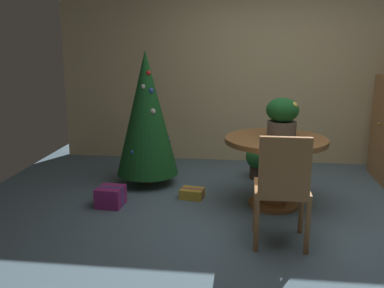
{
  "coord_description": "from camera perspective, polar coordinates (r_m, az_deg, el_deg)",
  "views": [
    {
      "loc": [
        -0.4,
        -3.87,
        1.66
      ],
      "look_at": [
        -0.9,
        0.2,
        0.69
      ],
      "focal_mm": 40.57,
      "sensor_mm": 36.0,
      "label": 1
    }
  ],
  "objects": [
    {
      "name": "ground_plane",
      "position": [
        4.23,
        12.09,
        -10.09
      ],
      "size": [
        6.6,
        6.6,
        0.0
      ],
      "primitive_type": "plane",
      "color": "slate"
    },
    {
      "name": "back_wall_panel",
      "position": [
        6.09,
        10.98,
        9.72
      ],
      "size": [
        6.0,
        0.1,
        2.6
      ],
      "primitive_type": "cube",
      "color": "beige",
      "rests_on": "ground_plane"
    },
    {
      "name": "round_dining_table",
      "position": [
        4.47,
        10.88,
        -2.04
      ],
      "size": [
        1.03,
        1.03,
        0.72
      ],
      "color": "brown",
      "rests_on": "ground_plane"
    },
    {
      "name": "flower_vase",
      "position": [
        4.44,
        11.79,
        3.58
      ],
      "size": [
        0.33,
        0.33,
        0.4
      ],
      "color": "#665B51",
      "rests_on": "round_dining_table"
    },
    {
      "name": "wooden_chair_near",
      "position": [
        3.58,
        11.8,
        -5.23
      ],
      "size": [
        0.44,
        0.44,
        0.96
      ],
      "color": "#9E6B3D",
      "rests_on": "ground_plane"
    },
    {
      "name": "holiday_tree",
      "position": [
        5.04,
        -6.0,
        4.02
      ],
      "size": [
        0.72,
        0.72,
        1.57
      ],
      "color": "brown",
      "rests_on": "ground_plane"
    },
    {
      "name": "gift_box_purple",
      "position": [
        4.58,
        -10.65,
        -6.8
      ],
      "size": [
        0.28,
        0.28,
        0.2
      ],
      "color": "#9E287A",
      "rests_on": "ground_plane"
    },
    {
      "name": "gift_box_gold",
      "position": [
        4.74,
        0.02,
        -6.5
      ],
      "size": [
        0.27,
        0.23,
        0.11
      ],
      "color": "gold",
      "rests_on": "ground_plane"
    },
    {
      "name": "potted_plant",
      "position": [
        5.41,
        8.63,
        -2.03
      ],
      "size": [
        0.3,
        0.3,
        0.42
      ],
      "color": "#4C382D",
      "rests_on": "ground_plane"
    }
  ]
}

